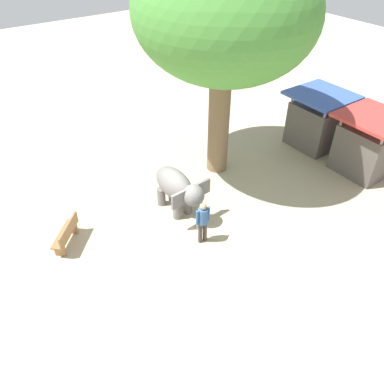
# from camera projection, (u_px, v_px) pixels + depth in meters

# --- Properties ---
(ground_plane) EXTENTS (60.00, 60.00, 0.00)m
(ground_plane) POSITION_uv_depth(u_px,v_px,m) (163.00, 232.00, 13.12)
(ground_plane) COLOR #BAA88C
(elephant) EXTENTS (2.42, 1.63, 1.67)m
(elephant) POSITION_uv_depth(u_px,v_px,m) (178.00, 188.00, 13.32)
(elephant) COLOR slate
(elephant) RESTS_ON ground_plane
(person_handler) EXTENTS (0.32, 0.51, 1.62)m
(person_handler) POSITION_uv_depth(u_px,v_px,m) (203.00, 220.00, 12.20)
(person_handler) COLOR #3F3833
(person_handler) RESTS_ON ground_plane
(shade_tree_main) EXTENTS (6.63, 6.08, 8.54)m
(shade_tree_main) POSITION_uv_depth(u_px,v_px,m) (224.00, 14.00, 12.48)
(shade_tree_main) COLOR brown
(shade_tree_main) RESTS_ON ground_plane
(wooden_bench) EXTENTS (1.30, 1.24, 0.88)m
(wooden_bench) POSITION_uv_depth(u_px,v_px,m) (67.00, 234.00, 12.37)
(wooden_bench) COLOR olive
(wooden_bench) RESTS_ON ground_plane
(market_stall_blue) EXTENTS (2.50, 2.50, 2.52)m
(market_stall_blue) POSITION_uv_depth(u_px,v_px,m) (316.00, 123.00, 17.04)
(market_stall_blue) COLOR #59514C
(market_stall_blue) RESTS_ON ground_plane
(market_stall_red) EXTENTS (2.50, 2.50, 2.52)m
(market_stall_red) POSITION_uv_depth(u_px,v_px,m) (366.00, 147.00, 15.36)
(market_stall_red) COLOR #59514C
(market_stall_red) RESTS_ON ground_plane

